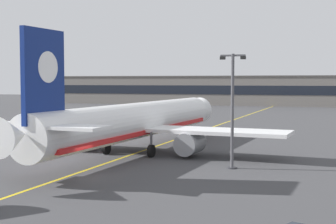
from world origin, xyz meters
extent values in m
plane|color=#3D3D3F|center=(0.00, 0.00, 0.00)|extent=(400.00, 400.00, 0.00)
cube|color=yellow|center=(0.00, 30.00, 0.00)|extent=(8.83, 179.81, 0.01)
cylinder|color=white|center=(-0.68, 13.37, 3.50)|extent=(6.92, 36.19, 3.80)
cone|color=white|center=(1.00, 32.59, 3.50)|extent=(3.82, 2.90, 3.61)
cone|color=white|center=(-2.37, -5.96, 3.90)|extent=(3.08, 3.04, 2.85)
cube|color=red|center=(-0.68, 13.37, 2.46)|extent=(6.60, 33.32, 0.44)
cube|color=black|center=(0.83, 30.70, 4.17)|extent=(2.93, 1.34, 0.60)
cube|color=white|center=(-0.63, 13.96, 2.65)|extent=(32.30, 7.57, 0.36)
cylinder|color=gray|center=(-6.89, 13.51, 1.43)|extent=(2.60, 3.79, 2.30)
cylinder|color=black|center=(-6.73, 15.35, 1.43)|extent=(1.96, 0.35, 1.95)
cylinder|color=gray|center=(5.46, 12.43, 1.43)|extent=(2.60, 3.79, 2.30)
cylinder|color=black|center=(5.62, 14.27, 1.43)|extent=(1.96, 0.35, 1.95)
cube|color=navy|center=(-2.06, -2.37, 8.05)|extent=(0.82, 4.82, 7.20)
cylinder|color=white|center=(-2.03, -2.07, 8.77)|extent=(0.65, 2.43, 2.40)
cube|color=white|center=(-2.11, -2.97, 4.36)|extent=(11.20, 3.75, 0.24)
cylinder|color=#4C4C51|center=(0.58, 27.81, 1.48)|extent=(0.24, 0.24, 1.60)
cylinder|color=black|center=(0.58, 27.81, 0.45)|extent=(0.48, 0.93, 0.90)
cylinder|color=#4C4C51|center=(-3.45, 11.60, 1.77)|extent=(0.24, 0.24, 1.60)
cylinder|color=black|center=(-3.45, 11.60, 0.65)|extent=(0.51, 1.33, 1.30)
cylinder|color=#4C4C51|center=(1.73, 11.15, 1.77)|extent=(0.24, 0.24, 1.60)
cylinder|color=black|center=(1.73, 11.15, 0.65)|extent=(0.51, 1.33, 1.30)
cylinder|color=#515156|center=(10.60, 7.51, 5.04)|extent=(0.28, 0.28, 10.08)
cylinder|color=#333338|center=(10.60, 7.51, 0.05)|extent=(0.90, 0.90, 0.10)
cube|color=#515156|center=(10.60, 7.51, 9.93)|extent=(2.20, 0.16, 0.16)
cube|color=black|center=(9.70, 7.51, 9.73)|extent=(0.44, 0.36, 0.28)
cube|color=black|center=(11.50, 7.51, 9.73)|extent=(0.44, 0.36, 0.28)
cone|color=orange|center=(-0.53, 29.11, 0.28)|extent=(0.36, 0.36, 0.55)
cylinder|color=white|center=(-0.53, 29.11, 0.30)|extent=(0.23, 0.23, 0.07)
cube|color=orange|center=(-0.53, 29.11, 0.01)|extent=(0.44, 0.44, 0.03)
cube|color=slate|center=(-2.10, 119.99, 4.48)|extent=(142.12, 12.00, 8.96)
cube|color=black|center=(-2.10, 113.94, 4.88)|extent=(136.43, 0.12, 2.80)
cube|color=#4E4A47|center=(-2.10, 119.99, 9.16)|extent=(142.52, 12.40, 0.40)
camera|label=1|loc=(18.06, -34.28, 7.72)|focal=51.48mm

